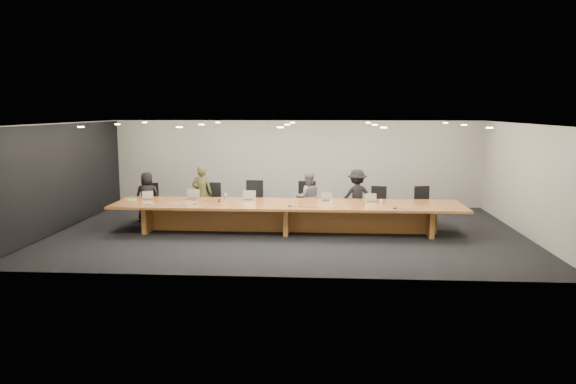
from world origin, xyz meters
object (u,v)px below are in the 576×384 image
person_c (308,197)px  laptop_a (148,195)px  chair_left (211,202)px  paper_cup_far (381,201)px  chair_far_left (149,202)px  laptop_d (327,197)px  chair_right (378,204)px  av_box (149,204)px  person_b (202,194)px  amber_mug (219,200)px  mic_center (290,206)px  person_d (357,197)px  laptop_b (191,195)px  mic_left (195,204)px  laptop_c (249,195)px  chair_mid_right (306,202)px  person_a (147,196)px  paper_cup_near (332,201)px  chair_mid_left (253,201)px  chair_far_right (425,205)px  conference_table (287,212)px  water_bottle (226,197)px  laptop_e (372,198)px

person_c → laptop_a: bearing=1.2°
chair_left → paper_cup_far: 4.83m
chair_far_left → laptop_d: chair_far_left is taller
chair_right → av_box: bearing=-150.9°
person_b → amber_mug: 1.35m
laptop_d → mic_center: bearing=-136.0°
person_d → mic_center: 2.43m
laptop_b → mic_center: 2.85m
laptop_a → person_d: bearing=-13.1°
person_d → mic_left: person_d is taller
chair_far_left → laptop_c: (2.97, -0.82, 0.34)m
chair_mid_right → mic_center: (-0.36, -1.73, 0.18)m
laptop_b → chair_mid_right: bearing=23.8°
person_a → person_d: (5.93, -0.00, 0.06)m
person_b → paper_cup_near: 3.82m
chair_mid_left → mic_left: chair_mid_left is taller
chair_left → person_d: 4.13m
chair_far_right → person_d: person_d is taller
chair_mid_left → mic_center: bearing=-53.3°
conference_table → av_box: (-3.49, -0.47, 0.24)m
person_c → person_d: (1.36, -0.01, 0.04)m
chair_right → av_box: chair_right is taller
chair_mid_right → person_c: person_c is taller
conference_table → chair_right: chair_right is taller
chair_far_right → person_c: 3.25m
laptop_b → laptop_d: size_ratio=1.20×
paper_cup_far → chair_far_right: bearing=41.5°
chair_left → laptop_d: bearing=-8.9°
water_bottle → amber_mug: (-0.14, -0.16, -0.06)m
chair_left → water_bottle: chair_left is taller
paper_cup_far → laptop_e: bearing=146.4°
chair_far_left → mic_left: bearing=-46.8°
chair_right → chair_far_right: chair_far_right is taller
conference_table → laptop_d: bearing=22.0°
chair_right → av_box: (-5.94, -1.82, 0.25)m
laptop_b → water_bottle: (0.96, -0.19, -0.03)m
person_d → laptop_e: person_d is taller
chair_mid_right → mic_center: 1.77m
chair_right → laptop_e: 1.12m
person_d → laptop_d: person_d is taller
conference_table → mic_center: 0.55m
conference_table → water_bottle: 1.70m
person_d → water_bottle: bearing=4.0°
chair_left → chair_far_left: bearing=-171.8°
laptop_d → paper_cup_far: (1.40, -0.25, -0.07)m
person_c → amber_mug: (-2.28, -1.13, 0.07)m
person_c → laptop_e: (1.69, -0.88, 0.14)m
laptop_d → chair_mid_left: bearing=156.0°
person_c → laptop_a: size_ratio=4.93×
water_bottle → paper_cup_far: 4.07m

